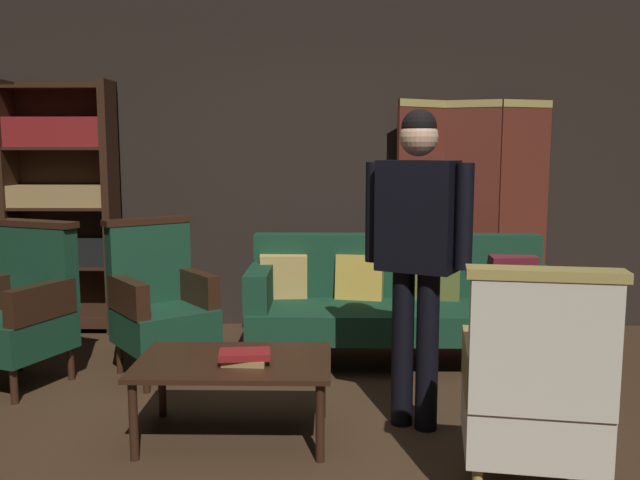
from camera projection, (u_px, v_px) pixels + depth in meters
ground_plane at (317, 446)px, 3.39m from camera, size 10.00×10.00×0.00m
back_wall at (324, 162)px, 5.63m from camera, size 7.20×0.10×2.80m
folding_screen at (471, 212)px, 5.51m from camera, size 1.29×0.27×1.90m
bookshelf at (61, 201)px, 5.46m from camera, size 0.90×0.32×2.05m
velvet_couch at (399, 296)px, 4.76m from camera, size 2.12×0.78×0.88m
coffee_table at (234, 368)px, 3.44m from camera, size 1.00×0.64×0.42m
armchair_gilt_accent at (534, 391)px, 2.79m from camera, size 0.66×0.66×1.04m
armchair_wing_left at (21, 309)px, 4.25m from camera, size 0.75×0.75×1.04m
armchair_wing_right at (160, 302)px, 4.44m from camera, size 0.81×0.81×1.04m
standing_figure at (417, 240)px, 3.50m from camera, size 0.53×0.37×1.70m
book_tan_leather at (245, 361)px, 3.37m from camera, size 0.23×0.16×0.03m
book_red_leather at (245, 354)px, 3.36m from camera, size 0.27×0.18×0.03m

